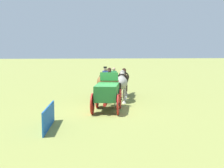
{
  "coord_description": "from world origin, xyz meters",
  "views": [
    {
      "loc": [
        -17.91,
        1.52,
        3.81
      ],
      "look_at": [
        4.27,
        -0.74,
        1.2
      ],
      "focal_mm": 46.95,
      "sensor_mm": 36.0,
      "label": 1
    }
  ],
  "objects_px": {
    "draft_horse_rear_near": "(104,82)",
    "draft_horse_lead_near": "(108,79)",
    "show_wagon": "(107,92)",
    "draft_horse_lead_off": "(123,80)",
    "draft_horse_rear_off": "(121,83)"
  },
  "relations": [
    {
      "from": "show_wagon",
      "to": "draft_horse_lead_off",
      "type": "bearing_deg",
      "value": -17.41
    },
    {
      "from": "show_wagon",
      "to": "draft_horse_rear_near",
      "type": "relative_size",
      "value": 1.85
    },
    {
      "from": "show_wagon",
      "to": "draft_horse_lead_off",
      "type": "height_order",
      "value": "show_wagon"
    },
    {
      "from": "draft_horse_rear_near",
      "to": "draft_horse_rear_off",
      "type": "bearing_deg",
      "value": -101.27
    },
    {
      "from": "draft_horse_rear_near",
      "to": "draft_horse_lead_off",
      "type": "xyz_separation_m",
      "value": [
        2.3,
        -1.78,
        -0.07
      ]
    },
    {
      "from": "show_wagon",
      "to": "draft_horse_lead_off",
      "type": "relative_size",
      "value": 1.89
    },
    {
      "from": "draft_horse_rear_off",
      "to": "draft_horse_lead_off",
      "type": "xyz_separation_m",
      "value": [
        2.56,
        -0.51,
        -0.01
      ]
    },
    {
      "from": "show_wagon",
      "to": "draft_horse_lead_near",
      "type": "xyz_separation_m",
      "value": [
        6.04,
        -0.54,
        0.21
      ]
    },
    {
      "from": "draft_horse_rear_near",
      "to": "draft_horse_rear_off",
      "type": "relative_size",
      "value": 0.99
    },
    {
      "from": "draft_horse_lead_near",
      "to": "show_wagon",
      "type": "bearing_deg",
      "value": 174.91
    },
    {
      "from": "draft_horse_rear_near",
      "to": "draft_horse_lead_near",
      "type": "relative_size",
      "value": 0.98
    },
    {
      "from": "draft_horse_rear_near",
      "to": "draft_horse_rear_off",
      "type": "distance_m",
      "value": 1.3
    },
    {
      "from": "draft_horse_lead_near",
      "to": "draft_horse_lead_off",
      "type": "bearing_deg",
      "value": -101.53
    },
    {
      "from": "draft_horse_rear_off",
      "to": "show_wagon",
      "type": "bearing_deg",
      "value": 157.97
    },
    {
      "from": "draft_horse_rear_off",
      "to": "draft_horse_lead_off",
      "type": "bearing_deg",
      "value": -11.24
    }
  ]
}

